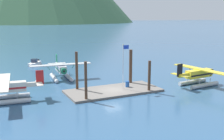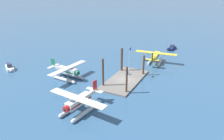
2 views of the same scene
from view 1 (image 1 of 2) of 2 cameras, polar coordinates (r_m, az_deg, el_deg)
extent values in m
plane|color=#2D5175|center=(39.67, 0.27, -4.55)|extent=(1200.00, 1200.00, 0.00)
cube|color=#66605B|center=(39.63, 0.27, -4.35)|extent=(13.61, 6.18, 0.30)
cylinder|color=#4C3323|center=(34.82, -5.50, -2.43)|extent=(0.36, 0.36, 5.20)
cylinder|color=#4C3323|center=(39.19, 7.81, -1.39)|extent=(0.40, 0.40, 4.60)
cylinder|color=#4C3323|center=(39.70, -7.39, -0.33)|extent=(0.39, 0.39, 5.80)
cylinder|color=#4C3323|center=(43.37, 3.92, 0.60)|extent=(0.50, 0.50, 5.62)
cylinder|color=silver|center=(39.27, 2.33, 0.59)|extent=(0.08, 0.08, 6.49)
cube|color=#1E3DB2|center=(39.05, 2.95, 4.82)|extent=(0.90, 0.03, 0.56)
sphere|color=gold|center=(38.79, 2.37, 5.38)|extent=(0.10, 0.10, 0.10)
cylinder|color=#1E4C99|center=(41.10, 3.23, -2.95)|extent=(0.58, 0.58, 0.88)
torus|color=#1E4C99|center=(41.10, 3.23, -2.95)|extent=(0.62, 0.62, 0.04)
cylinder|color=#B7BABF|center=(48.47, -9.15, -1.40)|extent=(1.13, 5.63, 0.64)
sphere|color=#B7BABF|center=(45.80, -8.44, -2.12)|extent=(0.64, 0.64, 0.64)
cylinder|color=#B7BABF|center=(48.06, -12.07, -1.61)|extent=(1.13, 5.63, 0.64)
sphere|color=#B7BABF|center=(45.36, -11.53, -2.35)|extent=(0.64, 0.64, 0.64)
cylinder|color=#B7BABF|center=(47.18, -8.88, -0.90)|extent=(0.10, 0.10, 0.70)
cylinder|color=#B7BABF|center=(49.49, -9.46, -0.36)|extent=(0.10, 0.10, 0.70)
cylinder|color=#B7BABF|center=(46.75, -11.88, -1.12)|extent=(0.10, 0.10, 0.70)
cylinder|color=#B7BABF|center=(49.08, -12.32, -0.56)|extent=(0.10, 0.10, 0.70)
cube|color=silver|center=(47.93, -10.67, 0.38)|extent=(1.66, 4.89, 1.20)
cube|color=#196B47|center=(47.94, -10.67, 0.27)|extent=(1.67, 4.80, 0.24)
cube|color=#283347|center=(46.82, -10.45, 0.55)|extent=(1.15, 1.19, 0.56)
cube|color=silver|center=(47.52, -10.64, 1.11)|extent=(10.48, 2.31, 0.14)
cylinder|color=#196B47|center=(48.00, -8.04, 0.89)|extent=(0.63, 0.13, 0.84)
cylinder|color=#196B47|center=(47.25, -13.25, 0.54)|extent=(0.63, 0.13, 0.84)
cylinder|color=#196B47|center=(45.32, -10.07, -0.21)|extent=(1.01, 0.68, 0.96)
cone|color=black|center=(44.88, -9.96, -0.32)|extent=(0.39, 0.38, 0.36)
cube|color=silver|center=(51.06, -11.33, 1.13)|extent=(0.63, 2.23, 0.56)
cube|color=#196B47|center=(51.80, -11.53, 2.22)|extent=(0.21, 1.01, 1.90)
cube|color=silver|center=(51.82, -11.48, 1.38)|extent=(3.26, 1.08, 0.10)
cylinder|color=#B7BABF|center=(36.31, -21.10, -6.30)|extent=(5.64, 1.29, 0.64)
cylinder|color=#B7BABF|center=(38.71, -20.99, -5.23)|extent=(5.64, 1.29, 0.64)
cylinder|color=#B7BABF|center=(36.09, -19.26, -5.17)|extent=(0.10, 0.10, 0.70)
cylinder|color=#B7BABF|center=(38.50, -19.27, -4.16)|extent=(0.10, 0.10, 0.70)
cube|color=silver|center=(37.09, -21.22, -3.35)|extent=(4.91, 1.79, 1.20)
cube|color=#B21E1E|center=(37.12, -21.20, -3.50)|extent=(4.82, 1.80, 0.24)
cube|color=silver|center=(36.95, -21.75, -2.37)|extent=(2.60, 10.49, 0.14)
cylinder|color=#B21E1E|center=(34.89, -21.86, -3.72)|extent=(0.15, 0.63, 0.84)
cylinder|color=#B21E1E|center=(39.17, -21.59, -2.13)|extent=(0.15, 0.63, 0.84)
cube|color=silver|center=(37.06, -16.20, -2.88)|extent=(2.24, 0.69, 0.56)
cube|color=#B21E1E|center=(36.92, -14.88, -1.51)|extent=(1.01, 0.24, 1.90)
cube|color=silver|center=(37.08, -14.98, -2.65)|extent=(1.17, 3.27, 0.10)
cylinder|color=#B7BABF|center=(45.97, 16.45, -2.41)|extent=(5.63, 1.12, 0.64)
sphere|color=#B7BABF|center=(48.03, 18.74, -1.98)|extent=(0.64, 0.64, 0.64)
cylinder|color=#B7BABF|center=(44.37, 18.81, -3.04)|extent=(5.63, 1.12, 0.64)
sphere|color=#B7BABF|center=(46.50, 21.06, -2.55)|extent=(0.64, 0.64, 0.64)
cylinder|color=#B7BABF|center=(46.70, 17.50, -1.42)|extent=(0.10, 0.10, 0.70)
cylinder|color=#B7BABF|center=(44.97, 15.46, -1.78)|extent=(0.10, 0.10, 0.70)
cylinder|color=#B7BABF|center=(45.12, 19.86, -2.00)|extent=(0.10, 0.10, 0.70)
cylinder|color=#B7BABF|center=(43.33, 17.83, -2.40)|extent=(0.10, 0.10, 0.70)
cube|color=yellow|center=(44.82, 17.73, -0.71)|extent=(4.89, 1.65, 1.20)
cube|color=black|center=(44.83, 17.72, -0.83)|extent=(4.79, 1.66, 0.24)
cube|color=#283347|center=(45.55, 18.66, -0.15)|extent=(1.19, 1.14, 0.56)
cube|color=yellow|center=(44.91, 18.04, 0.17)|extent=(2.29, 10.48, 0.14)
cylinder|color=black|center=(46.42, 15.98, 0.21)|extent=(0.13, 0.63, 0.84)
cylinder|color=black|center=(43.59, 20.17, -0.74)|extent=(0.13, 0.63, 0.84)
cylinder|color=black|center=(46.84, 19.93, -0.35)|extent=(0.68, 1.01, 0.96)
cone|color=black|center=(47.19, 20.28, -0.29)|extent=(0.38, 0.39, 0.36)
cube|color=yellow|center=(42.45, 14.82, -1.05)|extent=(2.23, 0.63, 0.56)
cube|color=black|center=(41.66, 14.00, -0.04)|extent=(1.01, 0.21, 1.90)
cube|color=yellow|center=(41.87, 14.05, -1.04)|extent=(1.07, 3.26, 0.10)
cube|color=silver|center=(63.23, -15.85, 1.28)|extent=(3.47, 4.37, 0.70)
sphere|color=silver|center=(61.31, -16.56, 0.94)|extent=(0.70, 0.70, 0.70)
cube|color=#283347|center=(62.83, -15.99, 1.91)|extent=(1.56, 1.60, 0.80)
cube|color=black|center=(65.28, -15.14, 1.84)|extent=(0.47, 0.46, 0.80)
camera|label=2|loc=(29.05, -77.86, 18.01)|focal=34.18mm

